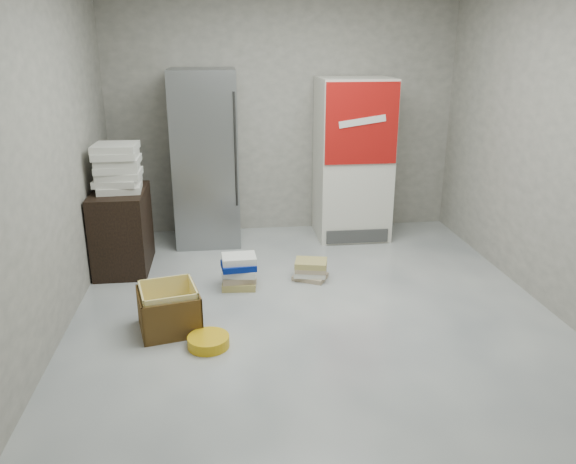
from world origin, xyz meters
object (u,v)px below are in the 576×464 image
Objects in this scene: steel_fridge at (206,158)px; wood_shelf at (122,230)px; coke_cooler at (353,159)px; phonebook_stack_main at (239,272)px; cardboard_box at (169,312)px.

steel_fridge is 2.37× the size of wood_shelf.
steel_fridge is 1.23m from wood_shelf.
coke_cooler is 2.05m from phonebook_stack_main.
steel_fridge is at bearing 41.31° from wood_shelf.
wood_shelf is at bearing 99.32° from cardboard_box.
wood_shelf is 2.35× the size of phonebook_stack_main.
cardboard_box is (-1.93, -2.09, -0.75)m from coke_cooler.
coke_cooler is at bearing 16.28° from wood_shelf.
wood_shelf is (-0.83, -0.73, -0.55)m from steel_fridge.
phonebook_stack_main is (0.29, -1.35, -0.79)m from steel_fridge.
cardboard_box is at bearing -132.75° from coke_cooler.
steel_fridge is 1.65m from coke_cooler.
coke_cooler is at bearing 34.63° from cardboard_box.
steel_fridge is at bearing 69.74° from cardboard_box.
wood_shelf is 1.49m from cardboard_box.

